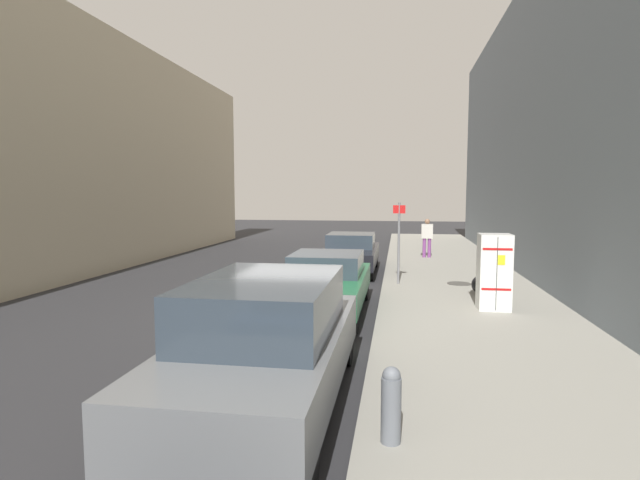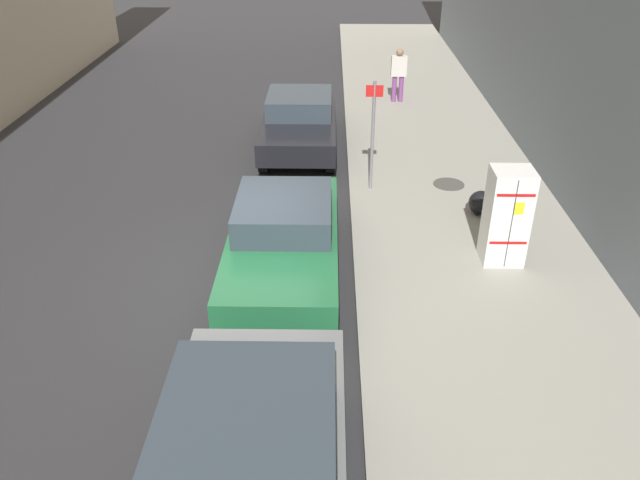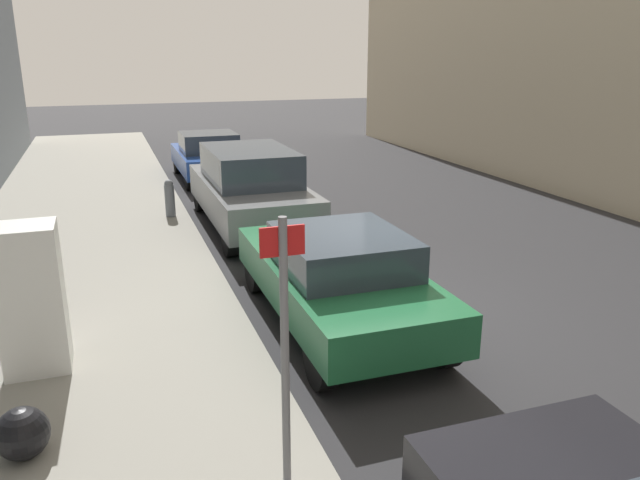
# 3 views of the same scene
# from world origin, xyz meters

# --- Properties ---
(ground_plane) EXTENTS (80.00, 80.00, 0.00)m
(ground_plane) POSITION_xyz_m (0.00, 0.00, 0.00)
(ground_plane) COLOR #28282B
(sidewalk_slab) EXTENTS (4.47, 44.00, 0.16)m
(sidewalk_slab) POSITION_xyz_m (-4.14, 0.00, 0.08)
(sidewalk_slab) COLOR gray
(sidewalk_slab) RESTS_ON ground
(discarded_refrigerator) EXTENTS (0.72, 0.64, 1.76)m
(discarded_refrigerator) POSITION_xyz_m (-4.57, -0.43, 1.04)
(discarded_refrigerator) COLOR white
(discarded_refrigerator) RESTS_ON sidewalk_slab
(street_sign_post) EXTENTS (0.36, 0.07, 2.42)m
(street_sign_post) POSITION_xyz_m (-2.38, -3.42, 1.52)
(street_sign_post) COLOR slate
(street_sign_post) RESTS_ON sidewalk_slab
(fire_hydrant) EXTENTS (0.22, 0.22, 0.84)m
(fire_hydrant) POSITION_xyz_m (-2.31, 6.24, 0.59)
(fire_hydrant) COLOR slate
(fire_hydrant) RESTS_ON sidewalk_slab
(trash_bag) EXTENTS (0.49, 0.49, 0.49)m
(trash_bag) POSITION_xyz_m (-4.57, -2.24, 0.40)
(trash_bag) COLOR black
(trash_bag) RESTS_ON sidewalk_slab
(parked_sedan_green) EXTENTS (1.86, 4.45, 1.41)m
(parked_sedan_green) POSITION_xyz_m (-0.67, -0.14, 0.74)
(parked_sedan_green) COLOR #1E6038
(parked_sedan_green) RESTS_ON ground
(parked_suv_gray) EXTENTS (1.95, 4.90, 1.75)m
(parked_suv_gray) POSITION_xyz_m (-0.67, 5.27, 0.91)
(parked_suv_gray) COLOR slate
(parked_suv_gray) RESTS_ON ground
(parked_hatchback_blue) EXTENTS (1.79, 3.81, 1.44)m
(parked_hatchback_blue) POSITION_xyz_m (-0.67, 10.85, 0.73)
(parked_hatchback_blue) COLOR #23479E
(parked_hatchback_blue) RESTS_ON ground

